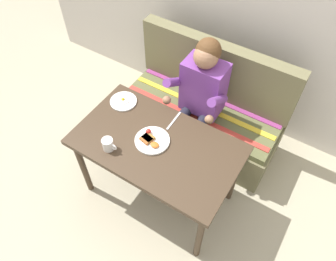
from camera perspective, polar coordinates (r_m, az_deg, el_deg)
The scene contains 8 objects.
ground_plane at distance 2.95m, azimuth -1.58°, elevation -10.72°, with size 8.00×8.00×0.00m, color #B0A78B.
table at distance 2.40m, azimuth -1.92°, elevation -3.45°, with size 1.20×0.70×0.73m.
couch at distance 3.06m, azimuth 6.15°, elevation 3.04°, with size 1.44×0.56×1.00m.
person at distance 2.65m, azimuth 5.49°, elevation 6.39°, with size 0.45×0.61×1.21m.
plate_breakfast at distance 2.34m, azimuth -2.87°, elevation -1.60°, with size 0.25×0.25×0.05m.
plate_eggs at distance 2.61m, azimuth -7.81°, elevation 5.10°, with size 0.21×0.21×0.04m.
coffee_mug at distance 2.30m, azimuth -10.43°, elevation -2.37°, with size 0.12×0.08×0.10m.
knife at distance 2.46m, azimuth 1.01°, elevation 1.73°, with size 0.01×0.20×0.01m, color silver.
Camera 1 is at (0.80, -1.12, 2.61)m, focal length 34.84 mm.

